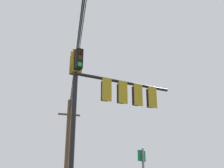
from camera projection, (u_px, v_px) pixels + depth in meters
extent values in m
cylinder|color=black|center=(72.00, 144.00, 10.78)|extent=(0.20, 0.20, 6.84)
cylinder|color=black|center=(125.00, 83.00, 12.83)|extent=(1.94, 4.50, 0.14)
cube|color=black|center=(74.00, 64.00, 12.27)|extent=(0.39, 0.39, 0.90)
cube|color=#B29319|center=(75.00, 63.00, 12.13)|extent=(0.20, 0.42, 1.04)
cylinder|color=#360503|center=(73.00, 60.00, 12.51)|extent=(0.10, 0.20, 0.20)
cylinder|color=#3C2703|center=(73.00, 66.00, 12.41)|extent=(0.10, 0.20, 0.20)
cylinder|color=green|center=(72.00, 72.00, 12.30)|extent=(0.10, 0.20, 0.20)
cube|color=black|center=(79.00, 59.00, 11.77)|extent=(0.39, 0.39, 0.90)
cube|color=#B29319|center=(77.00, 61.00, 11.91)|extent=(0.20, 0.42, 1.04)
cylinder|color=#360503|center=(80.00, 51.00, 11.73)|extent=(0.10, 0.20, 0.20)
cylinder|color=#3C2703|center=(80.00, 58.00, 11.63)|extent=(0.10, 0.20, 0.20)
cylinder|color=green|center=(80.00, 64.00, 11.52)|extent=(0.10, 0.20, 0.20)
cube|color=black|center=(105.00, 91.00, 12.22)|extent=(0.39, 0.39, 0.90)
cube|color=#B29319|center=(107.00, 89.00, 12.07)|extent=(0.21, 0.42, 1.04)
cylinder|color=#360503|center=(104.00, 85.00, 12.46)|extent=(0.11, 0.20, 0.20)
cylinder|color=#3C2703|center=(104.00, 92.00, 12.36)|extent=(0.11, 0.20, 0.20)
cylinder|color=green|center=(104.00, 98.00, 12.25)|extent=(0.11, 0.20, 0.20)
cube|color=black|center=(121.00, 93.00, 12.55)|extent=(0.39, 0.39, 0.90)
cube|color=#B29319|center=(123.00, 92.00, 12.41)|extent=(0.20, 0.42, 1.04)
cylinder|color=#360503|center=(119.00, 88.00, 12.80)|extent=(0.10, 0.20, 0.20)
cylinder|color=#3C2703|center=(119.00, 94.00, 12.69)|extent=(0.10, 0.20, 0.20)
cylinder|color=green|center=(120.00, 100.00, 12.59)|extent=(0.10, 0.20, 0.20)
cube|color=black|center=(136.00, 96.00, 12.89)|extent=(0.39, 0.39, 0.90)
cube|color=#B29319|center=(138.00, 95.00, 12.75)|extent=(0.20, 0.42, 1.04)
cylinder|color=#360503|center=(134.00, 91.00, 13.13)|extent=(0.10, 0.20, 0.20)
cylinder|color=#3C2703|center=(134.00, 97.00, 13.03)|extent=(0.10, 0.20, 0.20)
cylinder|color=green|center=(135.00, 103.00, 12.92)|extent=(0.10, 0.20, 0.20)
cube|color=black|center=(151.00, 98.00, 13.23)|extent=(0.40, 0.40, 0.90)
cube|color=#B29319|center=(153.00, 97.00, 13.08)|extent=(0.22, 0.42, 1.04)
cylinder|color=#360503|center=(149.00, 93.00, 13.47)|extent=(0.11, 0.19, 0.20)
cylinder|color=#3C2703|center=(149.00, 99.00, 13.37)|extent=(0.11, 0.19, 0.20)
cylinder|color=green|center=(149.00, 105.00, 13.26)|extent=(0.11, 0.19, 0.20)
cylinder|color=brown|center=(67.00, 154.00, 20.06)|extent=(0.31, 0.31, 8.21)
cube|color=brown|center=(69.00, 115.00, 21.09)|extent=(0.96, 1.50, 0.12)
cube|color=#0C7238|center=(142.00, 156.00, 8.08)|extent=(0.05, 0.37, 0.31)
cube|color=white|center=(141.00, 156.00, 8.09)|extent=(0.02, 0.31, 0.25)
cylinder|color=black|center=(77.00, 66.00, 10.89)|extent=(16.83, 13.52, 0.18)
cylinder|color=black|center=(77.00, 66.00, 10.89)|extent=(16.83, 13.52, 0.18)
cylinder|color=black|center=(77.00, 55.00, 11.06)|extent=(16.83, 13.52, 0.18)
cylinder|color=black|center=(78.00, 48.00, 11.18)|extent=(16.83, 13.52, 0.18)
cylinder|color=black|center=(78.00, 38.00, 11.33)|extent=(16.83, 13.52, 0.18)
cylinder|color=black|center=(78.00, 37.00, 11.36)|extent=(16.83, 13.52, 0.18)
cylinder|color=black|center=(79.00, 30.00, 11.47)|extent=(16.83, 13.52, 0.18)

